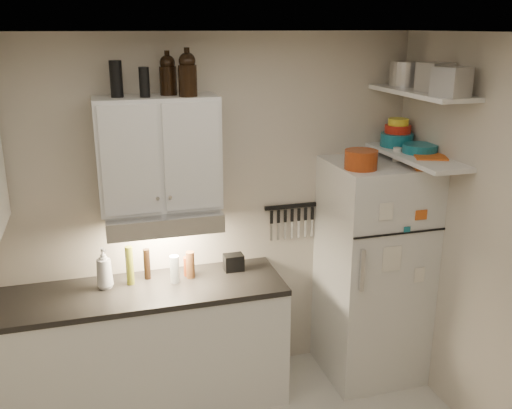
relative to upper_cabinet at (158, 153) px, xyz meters
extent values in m
cube|color=silver|center=(0.30, -1.33, 0.78)|extent=(3.20, 3.00, 0.02)
cube|color=#BFB5A3|center=(0.30, 0.18, -0.53)|extent=(3.20, 0.02, 2.60)
cube|color=white|center=(-0.25, -0.14, -1.39)|extent=(2.10, 0.60, 0.88)
cube|color=black|center=(-0.25, -0.14, -0.93)|extent=(2.10, 0.62, 0.04)
cube|color=white|center=(0.00, 0.00, 0.00)|extent=(0.80, 0.33, 0.75)
cube|color=silver|center=(0.00, -0.06, -0.44)|extent=(0.76, 0.46, 0.12)
cube|color=silver|center=(1.55, -0.18, -0.98)|extent=(0.70, 0.68, 1.70)
cube|color=white|center=(1.75, -0.31, 0.38)|extent=(0.30, 0.95, 0.03)
cube|color=white|center=(1.75, -0.31, -0.07)|extent=(0.30, 0.95, 0.03)
cube|color=black|center=(1.00, 0.15, -0.51)|extent=(0.42, 0.02, 0.03)
cylinder|color=#8E3310|center=(1.33, -0.32, -0.06)|extent=(0.28, 0.28, 0.13)
cube|color=#C95519|center=(1.80, -0.40, -0.08)|extent=(0.29, 0.32, 0.09)
cylinder|color=silver|center=(1.68, -0.19, -0.07)|extent=(0.07, 0.07, 0.10)
cylinder|color=silver|center=(1.80, -0.02, 0.48)|extent=(0.25, 0.25, 0.17)
cube|color=#AAAAAD|center=(1.77, -0.42, 0.48)|extent=(0.22, 0.20, 0.19)
cube|color=#AAAAAD|center=(1.72, -0.68, 0.48)|extent=(0.23, 0.23, 0.18)
cylinder|color=#166979|center=(1.76, -0.02, 0.00)|extent=(0.24, 0.24, 0.10)
cylinder|color=red|center=(1.77, 0.00, 0.08)|extent=(0.19, 0.19, 0.06)
cylinder|color=yellow|center=(1.77, 0.00, 0.13)|extent=(0.15, 0.15, 0.05)
cylinder|color=#166979|center=(1.80, -0.27, -0.02)|extent=(0.32, 0.32, 0.06)
cylinder|color=black|center=(-0.07, -0.05, 0.47)|extent=(0.07, 0.07, 0.19)
cylinder|color=black|center=(-0.24, 0.00, 0.49)|extent=(0.10, 0.10, 0.23)
imported|color=white|center=(-0.41, -0.04, -0.74)|extent=(0.16, 0.16, 0.32)
cylinder|color=brown|center=(0.18, -0.05, -0.81)|extent=(0.07, 0.07, 0.19)
cylinder|color=#626519|center=(-0.24, -0.04, -0.77)|extent=(0.06, 0.06, 0.28)
cylinder|color=black|center=(-0.12, 0.02, -0.79)|extent=(0.06, 0.06, 0.22)
cylinder|color=silver|center=(0.06, -0.09, -0.81)|extent=(0.07, 0.07, 0.20)
cylinder|color=#8E3310|center=(0.17, 0.00, -0.84)|extent=(0.08, 0.08, 0.14)
cube|color=black|center=(0.50, -0.01, -0.84)|extent=(0.14, 0.10, 0.12)
camera|label=1|loc=(-0.41, -3.74, 0.81)|focal=40.00mm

